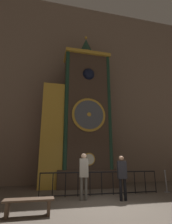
{
  "coord_description": "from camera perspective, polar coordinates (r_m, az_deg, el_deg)",
  "views": [
    {
      "loc": [
        -2.19,
        -5.91,
        1.5
      ],
      "look_at": [
        0.2,
        4.33,
        4.35
      ],
      "focal_mm": 28.0,
      "sensor_mm": 36.0,
      "label": 1
    }
  ],
  "objects": [
    {
      "name": "visitor_far",
      "position": [
        7.28,
        11.71,
        -19.0
      ],
      "size": [
        0.37,
        0.28,
        1.63
      ],
      "rotation": [
        0.0,
        0.0,
        -0.18
      ],
      "color": "black",
      "rests_on": "ground_plane"
    },
    {
      "name": "visitor_near",
      "position": [
        7.22,
        -0.75,
        -18.77
      ],
      "size": [
        0.36,
        0.25,
        1.73
      ],
      "rotation": [
        0.0,
        0.0,
        -0.08
      ],
      "color": "#58554F",
      "rests_on": "ground_plane"
    },
    {
      "name": "visitor_bench",
      "position": [
        5.68,
        -18.16,
        -26.54
      ],
      "size": [
        1.36,
        0.4,
        0.44
      ],
      "color": "brown",
      "rests_on": "ground_plane"
    },
    {
      "name": "cathedral_back_wall",
      "position": [
        13.0,
        -2.7,
        9.04
      ],
      "size": [
        24.0,
        0.32,
        13.67
      ],
      "color": "#7A6656",
      "rests_on": "ground_plane"
    },
    {
      "name": "stanchion_post",
      "position": [
        9.74,
        24.76,
        -20.81
      ],
      "size": [
        0.28,
        0.28,
        1.0
      ],
      "color": "gray",
      "rests_on": "ground_plane"
    },
    {
      "name": "railing_fence",
      "position": [
        8.27,
        5.14,
        -21.79
      ],
      "size": [
        5.32,
        0.05,
        0.97
      ],
      "color": "black",
      "rests_on": "ground_plane"
    },
    {
      "name": "clock_tower",
      "position": [
        10.71,
        -2.01,
        -1.56
      ],
      "size": [
        4.35,
        1.82,
        9.88
      ],
      "color": "#423328",
      "rests_on": "ground_plane"
    },
    {
      "name": "ground_plane",
      "position": [
        6.47,
        7.98,
        -28.43
      ],
      "size": [
        28.0,
        28.0,
        0.0
      ],
      "primitive_type": "plane",
      "color": "brown"
    }
  ]
}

